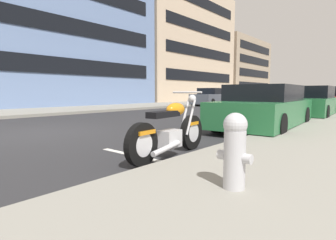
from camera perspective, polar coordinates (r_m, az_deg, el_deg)
ground_plane at (r=8.16m, az=-26.49°, el=-2.54°), size 260.00×260.00×0.00m
sidewalk_far_curb at (r=21.20m, az=-3.99°, el=3.13°), size 120.00×5.00×0.14m
parking_stall_stripe at (r=4.63m, az=-5.03°, el=-7.99°), size 0.12×2.20×0.01m
parked_motorcycle at (r=4.63m, az=0.57°, el=-2.48°), size 2.16×0.62×1.13m
parked_car_across_street at (r=8.65m, az=19.94°, el=2.45°), size 4.78×2.12×1.33m
parked_car_far_down_curb at (r=13.58m, az=27.91°, el=3.30°), size 4.47×2.02×1.38m
parked_car_mid_block at (r=19.07m, az=30.19°, el=3.80°), size 4.17×1.90×1.45m
crossing_truck at (r=38.60m, az=25.59°, el=5.03°), size 2.50×5.29×1.89m
car_opposite_curb at (r=22.80m, az=9.20°, el=4.82°), size 4.34×2.07×1.44m
fire_hydrant at (r=2.80m, az=14.02°, el=-5.94°), size 0.24×0.36×0.77m
townhouse_behind_pole at (r=26.10m, az=-24.61°, el=17.39°), size 14.33×11.91×13.04m
townhouse_corner_block at (r=34.66m, az=0.43°, el=15.02°), size 15.34×9.81×13.13m
townhouse_mid_block at (r=46.79m, az=12.77°, el=10.24°), size 13.16×9.31×9.43m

